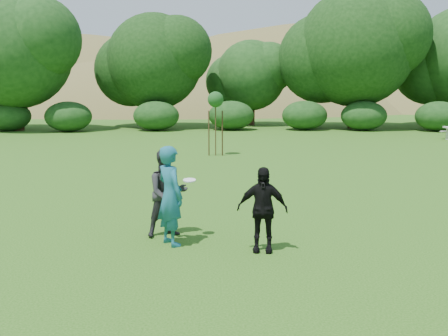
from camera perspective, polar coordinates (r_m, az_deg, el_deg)
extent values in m
plane|color=#19470C|center=(11.69, 0.52, -7.61)|extent=(120.00, 120.00, 0.00)
imported|color=#195B70|center=(11.39, -5.48, -2.82)|extent=(0.81, 0.89, 2.04)
imported|color=#262528|center=(12.06, -5.78, -2.57)|extent=(1.12, 1.02, 1.87)
imported|color=black|center=(10.95, 3.91, -4.22)|extent=(1.04, 0.56, 1.68)
cylinder|color=white|center=(11.80, -3.53, -1.25)|extent=(0.27, 0.27, 0.06)
cylinder|color=#3F2D18|center=(25.01, -0.86, 4.12)|extent=(0.05, 0.05, 2.50)
sphere|color=#1B4D1B|center=(24.93, -0.87, 6.98)|extent=(0.70, 0.70, 0.70)
cylinder|color=#3F2D18|center=(25.02, -1.55, 3.55)|extent=(0.06, 0.06, 2.00)
cylinder|color=#382815|center=(25.04, -0.17, 3.55)|extent=(0.06, 0.06, 2.00)
ellipsoid|color=olive|center=(86.21, -18.50, -1.90)|extent=(110.00, 70.00, 44.00)
ellipsoid|color=olive|center=(87.48, 11.60, -2.94)|extent=(100.00, 64.00, 52.00)
ellipsoid|color=olive|center=(70.22, -5.66, -0.21)|extent=(80.00, 50.00, 28.00)
ellipsoid|color=olive|center=(78.09, 21.00, 0.97)|extent=(60.00, 44.00, 24.00)
cylinder|color=#3A2616|center=(40.23, -20.22, 5.84)|extent=(0.73, 0.73, 3.15)
sphere|color=#194214|center=(40.24, -20.50, 11.04)|extent=(7.54, 7.54, 7.54)
cylinder|color=#3A2616|center=(40.40, -7.02, 6.08)|extent=(0.68, 0.68, 2.80)
sphere|color=#194214|center=(40.38, -7.11, 10.70)|extent=(6.73, 6.73, 6.73)
cylinder|color=#3A2616|center=(42.40, 2.74, 5.91)|extent=(0.60, 0.60, 2.27)
sphere|color=#194214|center=(42.35, 2.76, 9.39)|extent=(5.22, 5.22, 5.22)
cylinder|color=#3A2616|center=(40.62, 13.05, 6.30)|extent=(0.76, 0.76, 3.32)
sphere|color=#194214|center=(40.65, 13.24, 11.80)|extent=(8.12, 8.12, 8.12)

